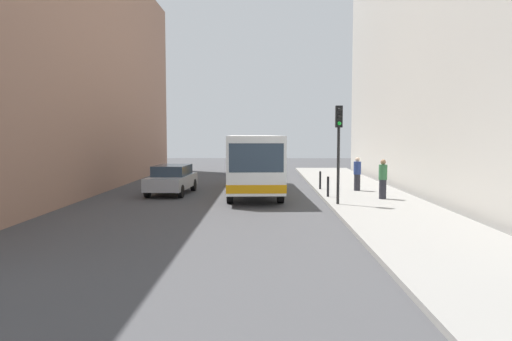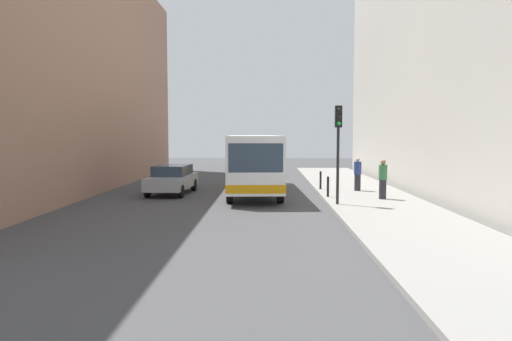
{
  "view_description": "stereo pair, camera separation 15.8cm",
  "coord_description": "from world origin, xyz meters",
  "px_view_note": "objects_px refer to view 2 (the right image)",
  "views": [
    {
      "loc": [
        0.44,
        -21.97,
        3.08
      ],
      "look_at": [
        0.06,
        1.37,
        1.32
      ],
      "focal_mm": 33.93,
      "sensor_mm": 36.0,
      "label": 1
    },
    {
      "loc": [
        0.6,
        -21.96,
        3.08
      ],
      "look_at": [
        0.06,
        1.37,
        1.32
      ],
      "focal_mm": 33.93,
      "sensor_mm": 36.0,
      "label": 2
    }
  ],
  "objects_px": {
    "bollard_mid": "(321,180)",
    "pedestrian_mid_sidewalk": "(358,174)",
    "pedestrian_near_signal": "(383,179)",
    "bus": "(253,160)",
    "car_behind_bus": "(256,164)",
    "traffic_light": "(338,136)",
    "car_beside_bus": "(172,179)",
    "bollard_near": "(328,187)"
  },
  "relations": [
    {
      "from": "bollard_near",
      "to": "pedestrian_mid_sidewalk",
      "type": "xyz_separation_m",
      "value": [
        1.84,
        2.5,
        0.4
      ]
    },
    {
      "from": "pedestrian_near_signal",
      "to": "bollard_mid",
      "type": "bearing_deg",
      "value": 76.95
    },
    {
      "from": "car_behind_bus",
      "to": "traffic_light",
      "type": "bearing_deg",
      "value": 105.52
    },
    {
      "from": "car_beside_bus",
      "to": "bollard_mid",
      "type": "bearing_deg",
      "value": -169.35
    },
    {
      "from": "traffic_light",
      "to": "pedestrian_near_signal",
      "type": "relative_size",
      "value": 2.29
    },
    {
      "from": "bus",
      "to": "car_beside_bus",
      "type": "relative_size",
      "value": 2.47
    },
    {
      "from": "bus",
      "to": "bollard_mid",
      "type": "xyz_separation_m",
      "value": [
        3.57,
        0.23,
        -1.1
      ]
    },
    {
      "from": "car_behind_bus",
      "to": "pedestrian_mid_sidewalk",
      "type": "distance_m",
      "value": 12.72
    },
    {
      "from": "traffic_light",
      "to": "bollard_mid",
      "type": "relative_size",
      "value": 4.32
    },
    {
      "from": "pedestrian_mid_sidewalk",
      "to": "car_beside_bus",
      "type": "bearing_deg",
      "value": -123.74
    },
    {
      "from": "bollard_mid",
      "to": "pedestrian_near_signal",
      "type": "bearing_deg",
      "value": -58.25
    },
    {
      "from": "car_beside_bus",
      "to": "bollard_near",
      "type": "relative_size",
      "value": 4.74
    },
    {
      "from": "pedestrian_near_signal",
      "to": "car_beside_bus",
      "type": "bearing_deg",
      "value": 119.45
    },
    {
      "from": "bus",
      "to": "pedestrian_mid_sidewalk",
      "type": "height_order",
      "value": "bus"
    },
    {
      "from": "car_beside_bus",
      "to": "pedestrian_mid_sidewalk",
      "type": "distance_m",
      "value": 9.59
    },
    {
      "from": "pedestrian_near_signal",
      "to": "pedestrian_mid_sidewalk",
      "type": "height_order",
      "value": "pedestrian_near_signal"
    },
    {
      "from": "traffic_light",
      "to": "pedestrian_near_signal",
      "type": "distance_m",
      "value": 3.44
    },
    {
      "from": "car_beside_bus",
      "to": "traffic_light",
      "type": "xyz_separation_m",
      "value": [
        7.84,
        -4.54,
        2.22
      ]
    },
    {
      "from": "bollard_near",
      "to": "pedestrian_mid_sidewalk",
      "type": "distance_m",
      "value": 3.13
    },
    {
      "from": "traffic_light",
      "to": "pedestrian_mid_sidewalk",
      "type": "relative_size",
      "value": 2.36
    },
    {
      "from": "bollard_mid",
      "to": "pedestrian_mid_sidewalk",
      "type": "xyz_separation_m",
      "value": [
        1.84,
        -0.65,
        0.4
      ]
    },
    {
      "from": "pedestrian_near_signal",
      "to": "traffic_light",
      "type": "bearing_deg",
      "value": 171.72
    },
    {
      "from": "bollard_near",
      "to": "bollard_mid",
      "type": "height_order",
      "value": "same"
    },
    {
      "from": "bus",
      "to": "traffic_light",
      "type": "relative_size",
      "value": 2.71
    },
    {
      "from": "car_behind_bus",
      "to": "traffic_light",
      "type": "height_order",
      "value": "traffic_light"
    },
    {
      "from": "pedestrian_mid_sidewalk",
      "to": "traffic_light",
      "type": "bearing_deg",
      "value": -55.38
    },
    {
      "from": "pedestrian_near_signal",
      "to": "bus",
      "type": "bearing_deg",
      "value": 103.96
    },
    {
      "from": "bus",
      "to": "bollard_near",
      "type": "distance_m",
      "value": 4.74
    },
    {
      "from": "car_beside_bus",
      "to": "pedestrian_mid_sidewalk",
      "type": "xyz_separation_m",
      "value": [
        9.58,
        0.34,
        0.24
      ]
    },
    {
      "from": "traffic_light",
      "to": "pedestrian_mid_sidewalk",
      "type": "height_order",
      "value": "traffic_light"
    },
    {
      "from": "traffic_light",
      "to": "bollard_near",
      "type": "bearing_deg",
      "value": 92.4
    },
    {
      "from": "bus",
      "to": "car_behind_bus",
      "type": "bearing_deg",
      "value": -92.18
    },
    {
      "from": "bollard_near",
      "to": "bollard_mid",
      "type": "xyz_separation_m",
      "value": [
        0.0,
        3.15,
        0.0
      ]
    },
    {
      "from": "traffic_light",
      "to": "bollard_mid",
      "type": "height_order",
      "value": "traffic_light"
    },
    {
      "from": "traffic_light",
      "to": "bollard_near",
      "type": "relative_size",
      "value": 4.32
    },
    {
      "from": "bus",
      "to": "car_beside_bus",
      "type": "xyz_separation_m",
      "value": [
        -4.17,
        -0.76,
        -0.94
      ]
    },
    {
      "from": "traffic_light",
      "to": "car_beside_bus",
      "type": "bearing_deg",
      "value": 149.92
    },
    {
      "from": "bollard_near",
      "to": "bollard_mid",
      "type": "distance_m",
      "value": 3.15
    },
    {
      "from": "traffic_light",
      "to": "pedestrian_near_signal",
      "type": "bearing_deg",
      "value": 36.52
    },
    {
      "from": "bus",
      "to": "car_behind_bus",
      "type": "height_order",
      "value": "bus"
    },
    {
      "from": "car_beside_bus",
      "to": "pedestrian_near_signal",
      "type": "height_order",
      "value": "pedestrian_near_signal"
    },
    {
      "from": "pedestrian_near_signal",
      "to": "pedestrian_mid_sidewalk",
      "type": "bearing_deg",
      "value": 54.77
    }
  ]
}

